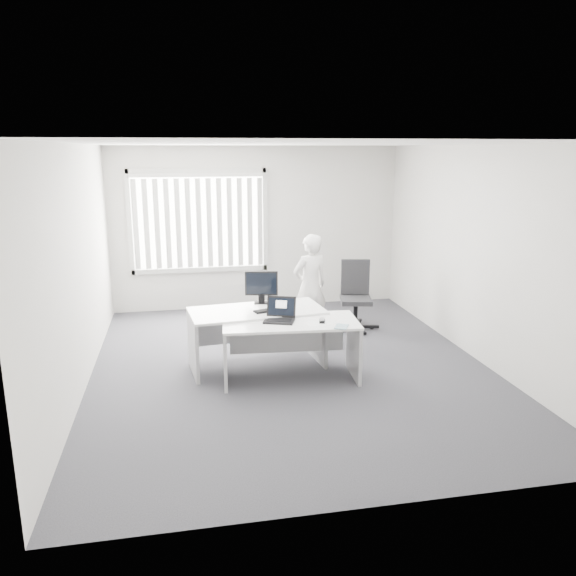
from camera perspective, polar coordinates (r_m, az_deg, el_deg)
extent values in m
plane|color=#4A4950|center=(7.32, 0.28, -8.01)|extent=(6.00, 6.00, 0.00)
cube|color=silver|center=(9.84, -3.17, 6.09)|extent=(5.00, 0.02, 2.80)
cube|color=silver|center=(4.12, 8.57, -5.11)|extent=(5.00, 0.02, 2.80)
cube|color=silver|center=(6.89, -20.55, 1.86)|extent=(0.02, 6.00, 2.80)
cube|color=silver|center=(7.80, 18.63, 3.34)|extent=(0.02, 6.00, 2.80)
cube|color=white|center=(6.80, 0.31, 14.47)|extent=(5.00, 6.00, 0.02)
cube|color=#BABAB5|center=(9.70, -9.05, 6.72)|extent=(2.32, 0.06, 1.76)
cube|color=white|center=(6.72, 0.25, -3.50)|extent=(1.67, 0.88, 0.03)
cube|color=#ADADAF|center=(6.80, -6.40, -6.68)|extent=(0.09, 0.70, 0.71)
cube|color=#ADADAF|center=(6.98, 6.71, -6.14)|extent=(0.09, 0.70, 0.71)
cube|color=white|center=(7.11, -3.20, -2.33)|extent=(1.75, 0.96, 0.03)
cube|color=#ADADAF|center=(7.08, -9.61, -5.83)|extent=(0.12, 0.72, 0.73)
cube|color=#ADADAF|center=(7.45, 2.95, -4.63)|extent=(0.12, 0.72, 0.73)
cylinder|color=black|center=(8.86, 6.83, -3.90)|extent=(0.72, 0.72, 0.08)
cylinder|color=black|center=(8.80, 6.87, -2.70)|extent=(0.07, 0.07, 0.47)
cube|color=black|center=(8.74, 6.91, -1.24)|extent=(0.55, 0.55, 0.07)
cube|color=black|center=(8.87, 6.84, 1.13)|extent=(0.45, 0.15, 0.56)
imported|color=white|center=(8.27, 2.26, 0.19)|extent=(0.66, 0.54, 1.55)
cube|color=white|center=(6.65, 3.09, -3.59)|extent=(0.31, 0.25, 0.00)
cube|color=silver|center=(6.53, 5.44, -3.93)|extent=(0.22, 0.24, 0.01)
cube|color=black|center=(7.04, -1.86, -2.27)|extent=(0.43, 0.24, 0.02)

